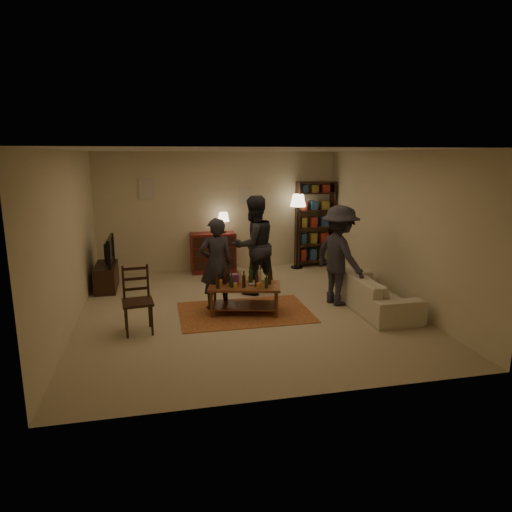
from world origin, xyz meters
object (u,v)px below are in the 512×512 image
object	(u,v)px
person_right	(254,245)
floor_lamp	(298,206)
dining_chair	(137,297)
bookshelf	(315,223)
person_left	(216,264)
tv_stand	(106,270)
coffee_table	(245,289)
dresser	(213,251)
person_by_sofa	(339,256)
sofa	(373,291)

from	to	relation	value
person_right	floor_lamp	bearing A→B (deg)	-151.87
dining_chair	bookshelf	xyz separation A→B (m)	(4.01, 3.40, 0.49)
floor_lamp	person_left	world-z (taller)	floor_lamp
tv_stand	person_right	size ratio (longest dim) A/B	0.56
coffee_table	person_right	world-z (taller)	person_right
person_left	person_right	bearing A→B (deg)	-144.69
coffee_table	dresser	world-z (taller)	dresser
dining_chair	person_by_sofa	distance (m)	3.53
dining_chair	bookshelf	bearing A→B (deg)	34.09
tv_stand	dresser	bearing A→B (deg)	22.07
dining_chair	person_by_sofa	xyz separation A→B (m)	(3.46, 0.58, 0.35)
dresser	floor_lamp	world-z (taller)	floor_lamp
person_right	coffee_table	bearing A→B (deg)	47.75
bookshelf	person_right	bearing A→B (deg)	-135.55
coffee_table	dresser	bearing A→B (deg)	93.27
coffee_table	floor_lamp	xyz separation A→B (m)	(1.81, 2.80, 1.06)
floor_lamp	person_right	world-z (taller)	person_right
dresser	person_left	bearing A→B (deg)	-96.06
dining_chair	person_by_sofa	bearing A→B (deg)	3.29
bookshelf	person_by_sofa	bearing A→B (deg)	-100.96
dining_chair	coffee_table	bearing A→B (deg)	8.80
coffee_table	dining_chair	bearing A→B (deg)	-165.02
person_right	bookshelf	bearing A→B (deg)	-157.96
tv_stand	sofa	distance (m)	5.14
sofa	person_left	size ratio (longest dim) A/B	1.31
sofa	person_by_sofa	bearing A→B (deg)	54.13
dining_chair	person_right	xyz separation A→B (m)	(2.13, 1.55, 0.40)
dresser	coffee_table	bearing A→B (deg)	-86.73
dresser	bookshelf	xyz separation A→B (m)	(2.44, 0.07, 0.56)
person_by_sofa	dresser	bearing A→B (deg)	17.39
tv_stand	bookshelf	size ratio (longest dim) A/B	0.52
tv_stand	person_right	world-z (taller)	person_right
tv_stand	coffee_table	bearing A→B (deg)	-38.93
tv_stand	bookshelf	xyz separation A→B (m)	(4.69, 0.98, 0.65)
sofa	person_left	distance (m)	2.77
person_by_sofa	bookshelf	bearing A→B (deg)	-28.08
tv_stand	person_left	distance (m)	2.60
bookshelf	floor_lamp	size ratio (longest dim) A/B	1.16
person_right	dresser	bearing A→B (deg)	-95.12
coffee_table	bookshelf	distance (m)	3.76
floor_lamp	person_left	xyz separation A→B (m)	(-2.24, -2.49, -0.68)
sofa	coffee_table	bearing A→B (deg)	83.64
person_by_sofa	person_right	bearing A→B (deg)	36.91
coffee_table	bookshelf	xyz separation A→B (m)	(2.27, 2.93, 0.61)
dresser	bookshelf	distance (m)	2.50
dining_chair	dresser	size ratio (longest dim) A/B	0.75
coffee_table	person_by_sofa	xyz separation A→B (m)	(1.73, 0.11, 0.46)
dresser	dining_chair	bearing A→B (deg)	-115.26
dresser	person_right	world-z (taller)	person_right
sofa	person_right	world-z (taller)	person_right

